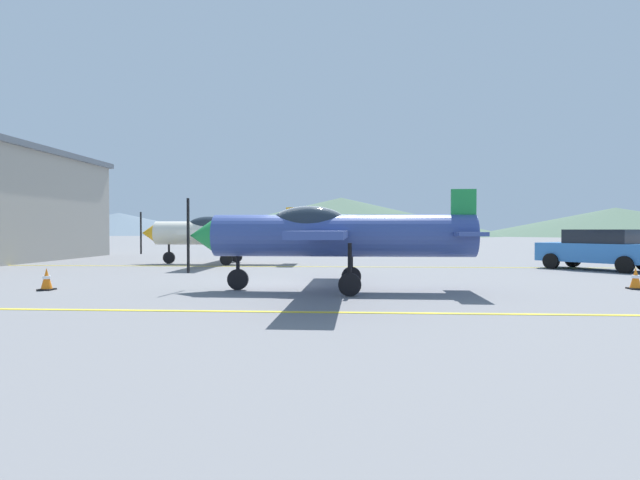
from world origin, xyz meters
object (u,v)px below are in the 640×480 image
at_px(airplane_near, 332,234).
at_px(car_sedan, 598,249).
at_px(traffic_cone_side, 636,279).
at_px(airplane_mid, 221,232).
at_px(traffic_cone_front, 47,279).

height_order(airplane_near, car_sedan, airplane_near).
height_order(airplane_near, traffic_cone_side, airplane_near).
bearing_deg(airplane_mid, car_sedan, -9.91).
xyz_separation_m(airplane_mid, car_sedan, (16.00, -2.80, -0.65)).
bearing_deg(airplane_near, traffic_cone_front, -177.41).
xyz_separation_m(traffic_cone_front, traffic_cone_side, (15.77, 1.22, 0.00)).
height_order(airplane_near, traffic_cone_front, airplane_near).
height_order(car_sedan, traffic_cone_front, car_sedan).
height_order(airplane_mid, traffic_cone_front, airplane_mid).
relative_size(airplane_near, traffic_cone_side, 14.98).
distance_m(airplane_near, traffic_cone_front, 7.69).
distance_m(airplane_mid, traffic_cone_front, 11.21).
bearing_deg(car_sedan, traffic_cone_side, -107.15).
xyz_separation_m(airplane_near, traffic_cone_side, (8.19, 0.87, -1.21)).
bearing_deg(traffic_cone_front, car_sedan, 24.52).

